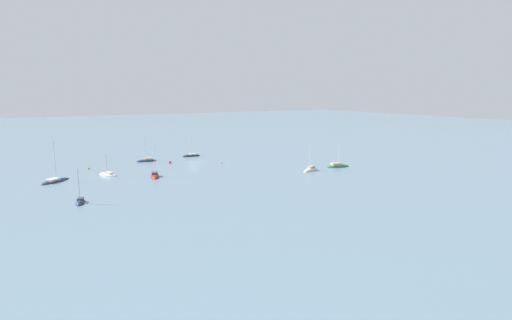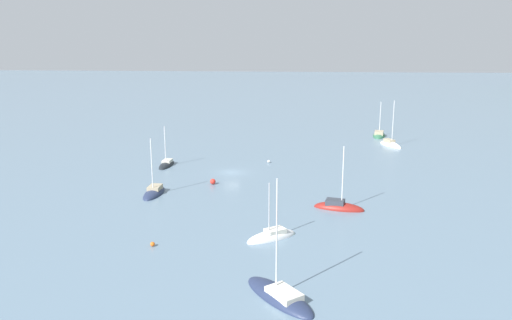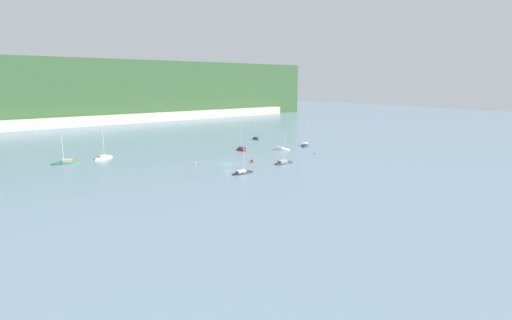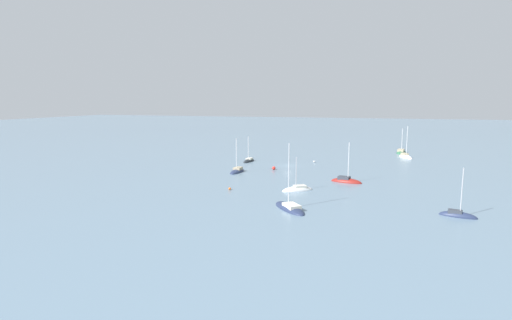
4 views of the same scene
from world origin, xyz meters
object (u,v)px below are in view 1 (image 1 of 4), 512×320
Objects in this scene: sailboat_1 at (80,202)px; sailboat_5 at (55,181)px; sailboat_3 at (310,170)px; sailboat_7 at (108,175)px; sailboat_4 at (147,161)px; mooring_buoy_1 at (170,162)px; sailboat_0 at (155,177)px; mooring_buoy_2 at (89,168)px; sailboat_2 at (191,156)px; mooring_buoy_0 at (221,162)px; sailboat_6 at (337,167)px.

sailboat_1 is 0.73× the size of sailboat_5.
sailboat_5 reaches higher than sailboat_3.
sailboat_7 is (-13.52, -1.48, -0.02)m from sailboat_5.
sailboat_1 is 28.50m from sailboat_7.
sailboat_4 is 10.36× the size of mooring_buoy_1.
sailboat_0 is 25.68m from mooring_buoy_2.
sailboat_5 reaches higher than sailboat_2.
sailboat_5 is 13.60m from sailboat_7.
sailboat_4 is at bearing -53.25° from mooring_buoy_1.
sailboat_3 is 20.14× the size of mooring_buoy_0.
sailboat_3 is at bearing -164.16° from sailboat_6.
sailboat_0 reaches higher than sailboat_4.
sailboat_7 is at bearing 26.25° from mooring_buoy_1.
mooring_buoy_1 reaches higher than mooring_buoy_2.
sailboat_0 is at bearing -43.53° from sailboat_3.
mooring_buoy_0 is (-3.63, 18.29, 0.18)m from sailboat_2.
sailboat_4 is 25.96m from mooring_buoy_0.
sailboat_4 reaches higher than mooring_buoy_0.
sailboat_4 is 17.15× the size of mooring_buoy_0.
sailboat_4 is at bearing -36.87° from mooring_buoy_0.
sailboat_2 is (-42.60, -47.63, -0.01)m from sailboat_1.
sailboat_1 is (21.05, 18.35, -0.01)m from sailboat_0.
sailboat_4 reaches higher than sailboat_6.
sailboat_5 is 22.54× the size of mooring_buoy_2.
mooring_buoy_0 is (29.10, -24.34, 0.15)m from sailboat_6.
sailboat_0 is 10.78× the size of mooring_buoy_1.
sailboat_0 is 17.85× the size of mooring_buoy_0.
sailboat_6 is 10.19× the size of mooring_buoy_1.
sailboat_0 reaches higher than mooring_buoy_0.
sailboat_5 is 17.46m from mooring_buoy_2.
sailboat_4 reaches higher than mooring_buoy_1.
mooring_buoy_1 is at bearing -20.58° from sailboat_5.
mooring_buoy_2 is (36.10, 8.12, 0.17)m from sailboat_2.
sailboat_7 is at bearing -33.30° from sailboat_5.
sailboat_4 is at bearing -5.35° from sailboat_5.
sailboat_2 is (-21.55, -29.28, -0.02)m from sailboat_0.
sailboat_2 is 0.74× the size of sailboat_3.
sailboat_2 is at bearing 151.95° from sailboat_1.
sailboat_6 is 17.69× the size of mooring_buoy_2.
sailboat_2 is 0.89× the size of sailboat_6.
sailboat_5 reaches higher than sailboat_1.
sailboat_2 reaches higher than mooring_buoy_2.
sailboat_0 is 21.40m from mooring_buoy_1.
sailboat_4 reaches higher than mooring_buoy_2.
sailboat_6 is at bearing 142.57° from sailboat_4.
sailboat_5 is at bearing 54.96° from mooring_buoy_2.
sailboat_7 is at bearing 173.56° from sailboat_6.
sailboat_4 is at bearing 164.21° from sailboat_1.
sailboat_0 is 55.90m from sailboat_6.
sailboat_2 is 37.00m from mooring_buoy_2.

